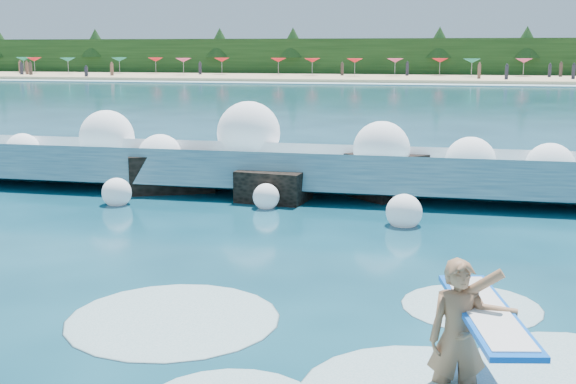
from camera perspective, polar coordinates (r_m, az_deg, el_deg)
name	(u,v)px	position (r m, az deg, el deg)	size (l,w,h in m)	color
ground	(166,288)	(11.46, -9.62, -7.49)	(200.00, 200.00, 0.00)	#072F3E
beach	(415,78)	(88.19, 9.99, 8.84)	(140.00, 20.00, 0.40)	tan
wet_band	(410,84)	(77.22, 9.58, 8.41)	(140.00, 5.00, 0.08)	silver
treeline	(419,58)	(98.12, 10.33, 10.40)	(140.00, 4.00, 5.00)	black
breaking_wave	(271,170)	(18.81, -1.33, 1.74)	(18.07, 2.81, 1.56)	teal
rock_cluster	(267,178)	(18.45, -1.69, 1.10)	(8.16, 3.07, 1.26)	black
surfer_with_board	(464,333)	(8.12, 13.75, -10.77)	(1.14, 2.94, 1.76)	#996A47
wave_spray	(267,149)	(18.79, -1.65, 3.39)	(15.01, 4.97, 2.38)	white
surf_foam	(369,358)	(8.96, 6.45, -12.89)	(9.34, 5.66, 0.15)	silver
beach_umbrellas	(416,61)	(90.04, 10.06, 10.19)	(112.68, 6.96, 0.50)	#127360
beachgoers	(431,72)	(84.57, 11.27, 9.32)	(101.12, 12.96, 1.93)	#3F332D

